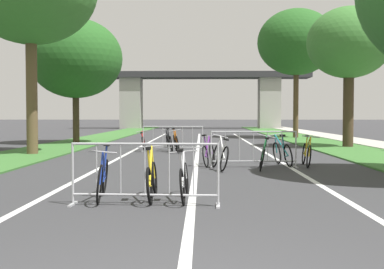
{
  "coord_description": "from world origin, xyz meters",
  "views": [
    {
      "loc": [
        0.17,
        -3.7,
        1.51
      ],
      "look_at": [
        -0.1,
        10.12,
        0.96
      ],
      "focal_mm": 46.29,
      "sensor_mm": 36.0,
      "label": 1
    }
  ],
  "objects_px": {
    "tree_left_oak_near": "(75,58)",
    "bicycle_yellow_10": "(152,179)",
    "crowd_barrier_second": "(254,149)",
    "bicycle_green_3": "(263,156)",
    "tree_right_maple_mid": "(296,42)",
    "crowd_barrier_nearest": "(145,174)",
    "bicycle_yellow_0": "(307,154)",
    "bicycle_red_4": "(144,143)",
    "bicycle_black_9": "(169,142)",
    "tree_right_pine_near": "(349,44)",
    "bicycle_silver_5": "(184,180)",
    "bicycle_purple_6": "(209,153)",
    "bicycle_teal_7": "(282,153)",
    "bicycle_orange_8": "(176,143)",
    "bicycle_white_1": "(220,156)",
    "crowd_barrier_third": "(173,139)",
    "bicycle_blue_2": "(103,178)"
  },
  "relations": [
    {
      "from": "tree_left_oak_near",
      "to": "bicycle_yellow_10",
      "type": "height_order",
      "value": "tree_left_oak_near"
    },
    {
      "from": "crowd_barrier_second",
      "to": "bicycle_green_3",
      "type": "height_order",
      "value": "crowd_barrier_second"
    },
    {
      "from": "tree_right_maple_mid",
      "to": "crowd_barrier_nearest",
      "type": "distance_m",
      "value": 25.52
    },
    {
      "from": "bicycle_yellow_0",
      "to": "bicycle_red_4",
      "type": "distance_m",
      "value": 8.21
    },
    {
      "from": "tree_left_oak_near",
      "to": "crowd_barrier_nearest",
      "type": "bearing_deg",
      "value": -72.26
    },
    {
      "from": "crowd_barrier_second",
      "to": "bicycle_black_9",
      "type": "height_order",
      "value": "crowd_barrier_second"
    },
    {
      "from": "tree_right_pine_near",
      "to": "bicycle_yellow_10",
      "type": "height_order",
      "value": "tree_right_pine_near"
    },
    {
      "from": "bicycle_green_3",
      "to": "bicycle_silver_5",
      "type": "relative_size",
      "value": 1.0
    },
    {
      "from": "bicycle_purple_6",
      "to": "bicycle_teal_7",
      "type": "bearing_deg",
      "value": 15.04
    },
    {
      "from": "tree_right_pine_near",
      "to": "bicycle_orange_8",
      "type": "xyz_separation_m",
      "value": [
        -7.75,
        -3.08,
        -4.38
      ]
    },
    {
      "from": "bicycle_red_4",
      "to": "bicycle_orange_8",
      "type": "height_order",
      "value": "bicycle_orange_8"
    },
    {
      "from": "crowd_barrier_second",
      "to": "tree_left_oak_near",
      "type": "bearing_deg",
      "value": 124.73
    },
    {
      "from": "bicycle_yellow_0",
      "to": "bicycle_orange_8",
      "type": "height_order",
      "value": "bicycle_orange_8"
    },
    {
      "from": "bicycle_teal_7",
      "to": "bicycle_purple_6",
      "type": "bearing_deg",
      "value": 173.76
    },
    {
      "from": "bicycle_white_1",
      "to": "bicycle_orange_8",
      "type": "xyz_separation_m",
      "value": [
        -1.53,
        6.15,
        0.0
      ]
    },
    {
      "from": "bicycle_yellow_0",
      "to": "bicycle_teal_7",
      "type": "distance_m",
      "value": 0.71
    },
    {
      "from": "bicycle_black_9",
      "to": "crowd_barrier_third",
      "type": "bearing_deg",
      "value": -82.58
    },
    {
      "from": "bicycle_yellow_0",
      "to": "bicycle_purple_6",
      "type": "xyz_separation_m",
      "value": [
        -2.87,
        0.07,
        -0.0
      ]
    },
    {
      "from": "bicycle_purple_6",
      "to": "tree_left_oak_near",
      "type": "bearing_deg",
      "value": 132.98
    },
    {
      "from": "crowd_barrier_third",
      "to": "bicycle_black_9",
      "type": "distance_m",
      "value": 0.59
    },
    {
      "from": "tree_right_maple_mid",
      "to": "crowd_barrier_second",
      "type": "bearing_deg",
      "value": -104.4
    },
    {
      "from": "bicycle_black_9",
      "to": "bicycle_white_1",
      "type": "bearing_deg",
      "value": -85.98
    },
    {
      "from": "bicycle_purple_6",
      "to": "bicycle_yellow_10",
      "type": "xyz_separation_m",
      "value": [
        -1.09,
        -5.84,
        -0.01
      ]
    },
    {
      "from": "tree_right_pine_near",
      "to": "bicycle_teal_7",
      "type": "relative_size",
      "value": 3.78
    },
    {
      "from": "crowd_barrier_third",
      "to": "bicycle_silver_5",
      "type": "height_order",
      "value": "crowd_barrier_third"
    },
    {
      "from": "tree_right_pine_near",
      "to": "bicycle_white_1",
      "type": "relative_size",
      "value": 3.61
    },
    {
      "from": "bicycle_orange_8",
      "to": "crowd_barrier_nearest",
      "type": "bearing_deg",
      "value": 81.82
    },
    {
      "from": "crowd_barrier_nearest",
      "to": "tree_right_maple_mid",
      "type": "bearing_deg",
      "value": 73.61
    },
    {
      "from": "bicycle_blue_2",
      "to": "bicycle_green_3",
      "type": "distance_m",
      "value": 5.97
    },
    {
      "from": "bicycle_blue_2",
      "to": "bicycle_yellow_0",
      "type": "bearing_deg",
      "value": -136.0
    },
    {
      "from": "tree_left_oak_near",
      "to": "bicycle_black_9",
      "type": "height_order",
      "value": "tree_left_oak_near"
    },
    {
      "from": "crowd_barrier_nearest",
      "to": "bicycle_red_4",
      "type": "height_order",
      "value": "crowd_barrier_nearest"
    },
    {
      "from": "tree_left_oak_near",
      "to": "bicycle_blue_2",
      "type": "distance_m",
      "value": 18.2
    },
    {
      "from": "bicycle_blue_2",
      "to": "bicycle_black_9",
      "type": "height_order",
      "value": "bicycle_blue_2"
    },
    {
      "from": "bicycle_yellow_0",
      "to": "bicycle_red_4",
      "type": "height_order",
      "value": "bicycle_yellow_0"
    },
    {
      "from": "tree_right_maple_mid",
      "to": "bicycle_orange_8",
      "type": "xyz_separation_m",
      "value": [
        -7.09,
        -12.27,
        -5.77
      ]
    },
    {
      "from": "tree_right_pine_near",
      "to": "bicycle_blue_2",
      "type": "xyz_separation_m",
      "value": [
        -8.49,
        -14.11,
        -4.37
      ]
    },
    {
      "from": "bicycle_orange_8",
      "to": "bicycle_black_9",
      "type": "distance_m",
      "value": 0.99
    },
    {
      "from": "tree_right_maple_mid",
      "to": "bicycle_silver_5",
      "type": "bearing_deg",
      "value": -105.33
    },
    {
      "from": "tree_right_maple_mid",
      "to": "bicycle_teal_7",
      "type": "height_order",
      "value": "tree_right_maple_mid"
    },
    {
      "from": "tree_right_maple_mid",
      "to": "bicycle_white_1",
      "type": "height_order",
      "value": "tree_right_maple_mid"
    },
    {
      "from": "bicycle_yellow_0",
      "to": "bicycle_yellow_10",
      "type": "height_order",
      "value": "bicycle_yellow_10"
    },
    {
      "from": "tree_right_maple_mid",
      "to": "crowd_barrier_second",
      "type": "xyz_separation_m",
      "value": [
        -4.59,
        -17.88,
        -5.63
      ]
    },
    {
      "from": "bicycle_purple_6",
      "to": "bicycle_green_3",
      "type": "bearing_deg",
      "value": -21.48
    },
    {
      "from": "bicycle_blue_2",
      "to": "bicycle_teal_7",
      "type": "xyz_separation_m",
      "value": [
        4.15,
        5.97,
        -0.01
      ]
    },
    {
      "from": "bicycle_yellow_0",
      "to": "bicycle_black_9",
      "type": "relative_size",
      "value": 1.04
    },
    {
      "from": "bicycle_green_3",
      "to": "bicycle_silver_5",
      "type": "xyz_separation_m",
      "value": [
        -1.99,
        -4.87,
        -0.0
      ]
    },
    {
      "from": "bicycle_teal_7",
      "to": "crowd_barrier_third",
      "type": "bearing_deg",
      "value": 113.8
    },
    {
      "from": "bicycle_blue_2",
      "to": "bicycle_yellow_10",
      "type": "xyz_separation_m",
      "value": [
        0.87,
        0.0,
        -0.02
      ]
    },
    {
      "from": "tree_right_pine_near",
      "to": "bicycle_teal_7",
      "type": "height_order",
      "value": "tree_right_pine_near"
    }
  ]
}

